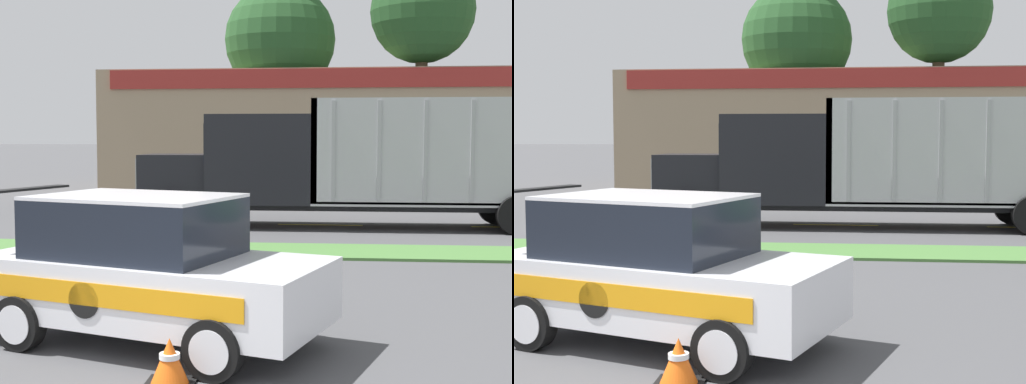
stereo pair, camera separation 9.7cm
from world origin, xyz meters
The scene contains 9 objects.
grass_verge centered at (0.00, 10.33, 0.03)m, with size 120.00×1.93×0.06m, color #477538.
centre_line_4 centered at (-3.25, 15.30, 0.00)m, with size 2.40×0.14×0.01m, color yellow.
centre_line_5 centered at (2.15, 15.30, 0.00)m, with size 2.40×0.14×0.01m, color yellow.
dump_truck_lead centered at (2.01, 14.84, 1.64)m, with size 11.81×2.56×3.50m.
rally_car centered at (0.22, 3.34, 0.90)m, with size 4.47×3.08×1.81m.
traffic_cone centered at (0.79, 1.88, 0.23)m, with size 0.49×0.49×0.48m.
store_building_backdrop centered at (5.50, 31.14, 2.71)m, with size 26.20×12.10×5.42m.
tree_behind_left centered at (0.17, 27.55, 7.36)m, with size 4.99×4.99×10.63m.
tree_behind_right centered at (6.32, 26.33, 8.22)m, with size 4.40×4.40×11.15m.
Camera 2 is at (2.43, -4.90, 2.45)m, focal length 50.00 mm.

